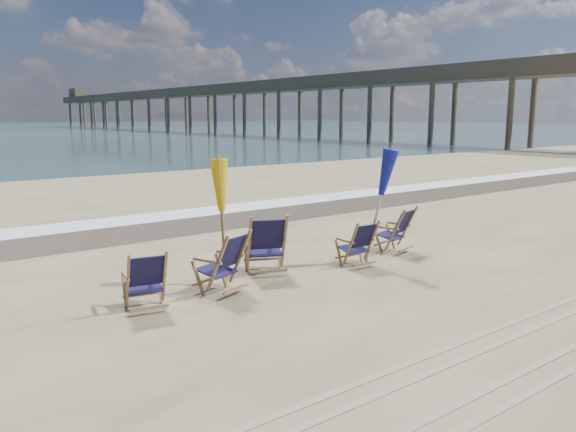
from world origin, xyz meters
The scene contains 11 objects.
surf_foam centered at (0.00, 8.30, 0.00)m, with size 200.00×1.40×0.01m, color silver.
wet_sand_strip centered at (0.00, 6.80, 0.00)m, with size 200.00×2.60×0.00m, color #42362A.
tire_tracks centered at (0.00, -2.80, 0.01)m, with size 80.00×1.30×0.01m, color gray, non-canonical shape.
beach_chair_0 centered at (-3.03, 1.15, 0.46)m, with size 0.59×0.66×0.92m, color #141236, non-canonical shape.
beach_chair_1 centered at (-1.65, 1.29, 0.51)m, with size 0.65×0.73×1.02m, color #141236, non-canonical shape.
beach_chair_2 centered at (-0.55, 1.58, 0.56)m, with size 0.71×0.80×1.11m, color #141236, non-canonical shape.
beach_chair_3 centered at (1.10, 1.07, 0.45)m, with size 0.57×0.64×0.89m, color #141236, non-canonical shape.
beach_chair_4 centered at (2.55, 1.47, 0.48)m, with size 0.61×0.69×0.95m, color #141236, non-canonical shape.
umbrella_yellow centered at (-1.70, 1.73, 1.55)m, with size 0.30×0.30×2.07m.
umbrella_blue centered at (1.23, 1.07, 1.66)m, with size 0.30×0.30×2.18m.
fishing_pier centered at (38.00, 74.00, 4.65)m, with size 4.40×140.00×9.30m, color #4F4539, non-canonical shape.
Camera 1 is at (-6.31, -6.12, 2.77)m, focal length 35.00 mm.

